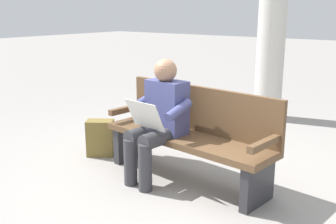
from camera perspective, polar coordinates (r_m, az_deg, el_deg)
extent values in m
plane|color=gray|center=(4.03, 2.51, -9.48)|extent=(40.00, 40.00, 0.00)
cube|color=brown|center=(3.88, 2.58, -3.80)|extent=(1.84, 0.67, 0.06)
cube|color=brown|center=(3.97, 4.63, 0.42)|extent=(1.80, 0.24, 0.45)
cube|color=brown|center=(3.37, 13.69, -4.34)|extent=(0.11, 0.48, 0.06)
cube|color=brown|center=(4.41, -5.82, 0.41)|extent=(0.11, 0.48, 0.06)
cube|color=#2D2D33|center=(3.53, 12.61, -9.95)|extent=(0.13, 0.44, 0.39)
cube|color=#2D2D33|center=(4.48, -5.28, -4.35)|extent=(0.13, 0.44, 0.39)
cube|color=#474C84|center=(3.90, -0.16, 0.73)|extent=(0.42, 0.26, 0.52)
sphere|color=#A87A5B|center=(3.81, -0.37, 5.93)|extent=(0.22, 0.22, 0.22)
cylinder|color=#38383D|center=(3.75, -1.23, -3.71)|extent=(0.19, 0.43, 0.15)
cylinder|color=#38383D|center=(3.89, -3.35, -3.08)|extent=(0.19, 0.43, 0.15)
cylinder|color=#38383D|center=(3.71, -3.27, -7.90)|extent=(0.13, 0.13, 0.45)
cylinder|color=#38383D|center=(3.85, -5.35, -7.11)|extent=(0.13, 0.13, 0.45)
cylinder|color=#474C84|center=(3.66, 1.52, 0.25)|extent=(0.12, 0.32, 0.18)
cylinder|color=#474C84|center=(3.99, -3.66, 1.40)|extent=(0.12, 0.32, 0.18)
cube|color=silver|center=(3.70, -3.34, -0.47)|extent=(0.41, 0.17, 0.27)
cube|color=brown|center=(4.65, -9.58, -3.65)|extent=(0.35, 0.32, 0.41)
cube|color=olive|center=(4.77, -9.27, -3.95)|extent=(0.20, 0.15, 0.19)
cylinder|color=beige|center=(6.22, 14.70, 13.77)|extent=(0.41, 0.41, 3.23)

